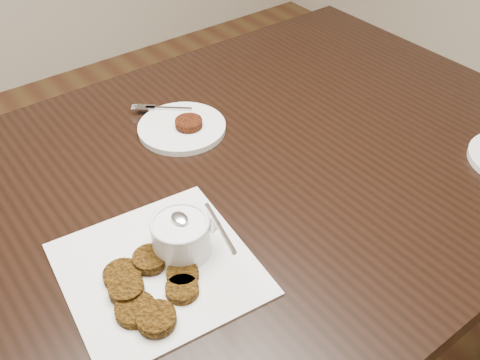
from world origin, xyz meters
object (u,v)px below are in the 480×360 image
at_px(sauce_ramekin, 180,221).
at_px(plate_with_patty, 182,125).
at_px(table, 229,300).
at_px(napkin, 158,269).

xyz_separation_m(sauce_ramekin, plate_with_patty, (0.18, 0.29, -0.06)).
xyz_separation_m(table, napkin, (-0.22, -0.12, 0.38)).
xyz_separation_m(napkin, plate_with_patty, (0.24, 0.30, 0.01)).
relative_size(table, napkin, 5.15).
distance_m(table, napkin, 0.45).
distance_m(napkin, sauce_ramekin, 0.08).
bearing_deg(sauce_ramekin, napkin, -170.65).
relative_size(napkin, sauce_ramekin, 2.19).
bearing_deg(plate_with_patty, napkin, -128.09).
height_order(table, sauce_ramekin, sauce_ramekin).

